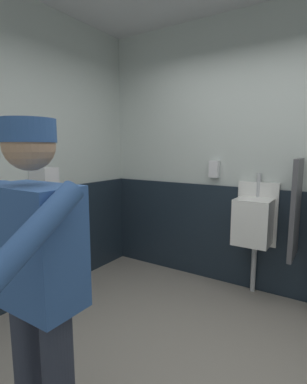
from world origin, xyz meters
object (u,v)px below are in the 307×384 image
at_px(hand_dryer, 44,182).
at_px(urinal_left, 254,221).
at_px(person, 35,274).
at_px(soap_dispenser, 214,169).

bearing_deg(hand_dryer, urinal_left, 34.19).
distance_m(urinal_left, person, 2.22).
xyz_separation_m(urinal_left, person, (-0.40, -2.18, 0.17)).
xyz_separation_m(hand_dryer, soap_dispenser, (1.21, 1.27, 0.10)).
height_order(person, soap_dispenser, person).
bearing_deg(urinal_left, person, -100.44).
height_order(person, hand_dryer, person).
xyz_separation_m(person, soap_dispenser, (-0.07, 2.30, 0.32)).
bearing_deg(soap_dispenser, urinal_left, -14.09).
bearing_deg(urinal_left, hand_dryer, -145.81).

